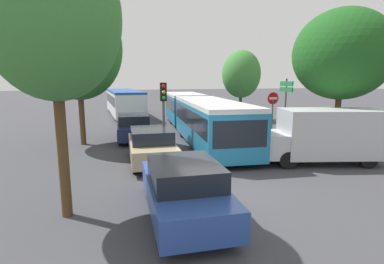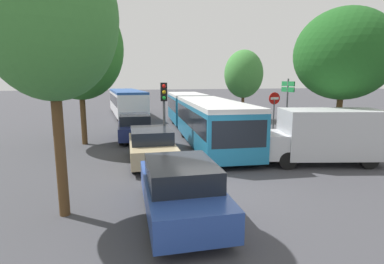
{
  "view_description": "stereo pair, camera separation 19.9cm",
  "coord_description": "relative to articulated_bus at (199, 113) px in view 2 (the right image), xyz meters",
  "views": [
    {
      "loc": [
        -3.45,
        -8.58,
        3.54
      ],
      "look_at": [
        0.2,
        4.27,
        1.2
      ],
      "focal_mm": 28.0,
      "sensor_mm": 36.0,
      "label": 1
    },
    {
      "loc": [
        -3.26,
        -8.64,
        3.54
      ],
      "look_at": [
        0.2,
        4.27,
        1.2
      ],
      "focal_mm": 28.0,
      "sensor_mm": 36.0,
      "label": 2
    }
  ],
  "objects": [
    {
      "name": "queued_car_navy",
      "position": [
        -4.13,
        -0.58,
        -0.64
      ],
      "size": [
        2.06,
        4.48,
        1.53
      ],
      "rotation": [
        0.0,
        0.0,
        1.53
      ],
      "color": "navy",
      "rests_on": "ground"
    },
    {
      "name": "ground_plane",
      "position": [
        -2.12,
        -9.77,
        -1.41
      ],
      "size": [
        200.0,
        200.0,
        0.0
      ],
      "primitive_type": "plane",
      "color": "#3D3D42"
    },
    {
      "name": "city_bus_rear",
      "position": [
        -3.96,
        12.1,
        0.04
      ],
      "size": [
        3.2,
        11.78,
        2.51
      ],
      "rotation": [
        0.0,
        0.0,
        1.62
      ],
      "color": "silver",
      "rests_on": "ground"
    },
    {
      "name": "articulated_bus",
      "position": [
        0.0,
        0.0,
        0.0
      ],
      "size": [
        4.0,
        16.64,
        2.45
      ],
      "rotation": [
        0.0,
        0.0,
        -1.66
      ],
      "color": "teal",
      "rests_on": "ground"
    },
    {
      "name": "queued_car_blue",
      "position": [
        -3.76,
        -11.19,
        -0.66
      ],
      "size": [
        2.01,
        4.38,
        1.49
      ],
      "rotation": [
        0.0,
        0.0,
        1.53
      ],
      "color": "#284799",
      "rests_on": "ground"
    },
    {
      "name": "no_entry_sign",
      "position": [
        3.75,
        -2.83,
        0.46
      ],
      "size": [
        0.7,
        0.08,
        2.82
      ],
      "rotation": [
        0.0,
        0.0,
        -1.57
      ],
      "color": "#56595E",
      "rests_on": "ground"
    },
    {
      "name": "traffic_light",
      "position": [
        -2.89,
        -3.79,
        1.09
      ],
      "size": [
        0.34,
        0.37,
        3.4
      ],
      "rotation": [
        0.0,
        0.0,
        -1.67
      ],
      "color": "#56595E",
      "rests_on": "ground"
    },
    {
      "name": "queued_car_tan",
      "position": [
        -3.82,
        -5.81,
        -0.66
      ],
      "size": [
        2.0,
        4.36,
        1.49
      ],
      "rotation": [
        0.0,
        0.0,
        1.53
      ],
      "color": "tan",
      "rests_on": "ground"
    },
    {
      "name": "tree_left_near",
      "position": [
        -6.76,
        -10.33,
        3.49
      ],
      "size": [
        3.22,
        3.22,
        7.03
      ],
      "color": "#51381E",
      "rests_on": "ground"
    },
    {
      "name": "tree_right_near",
      "position": [
        5.25,
        -6.28,
        3.2
      ],
      "size": [
        4.58,
        4.58,
        6.86
      ],
      "color": "#51381E",
      "rests_on": "ground"
    },
    {
      "name": "direction_sign_post",
      "position": [
        4.77,
        -2.55,
        1.14
      ],
      "size": [
        0.12,
        1.4,
        3.6
      ],
      "rotation": [
        0.0,
        0.0,
        3.1
      ],
      "color": "#56595E",
      "rests_on": "ground"
    },
    {
      "name": "white_van",
      "position": [
        3.31,
        -7.86,
        -0.17
      ],
      "size": [
        5.32,
        3.09,
        2.31
      ],
      "rotation": [
        0.0,
        0.0,
        2.9
      ],
      "color": "#B7BABF",
      "rests_on": "ground"
    },
    {
      "name": "tree_right_mid",
      "position": [
        5.76,
        5.87,
        2.5
      ],
      "size": [
        3.34,
        3.34,
        6.08
      ],
      "color": "#51381E",
      "rests_on": "ground"
    },
    {
      "name": "tree_left_mid",
      "position": [
        -6.92,
        -1.08,
        3.77
      ],
      "size": [
        4.62,
        4.62,
        7.93
      ],
      "color": "#51381E",
      "rests_on": "ground"
    }
  ]
}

